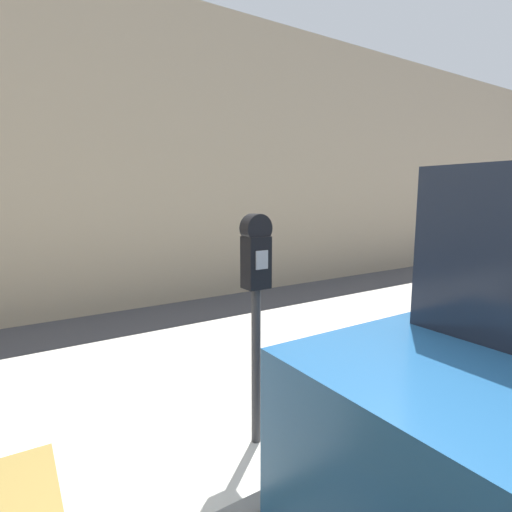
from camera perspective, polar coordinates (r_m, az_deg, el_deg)
The scene contains 3 objects.
sidewalk at distance 3.86m, azimuth -2.08°, elevation -16.44°, with size 24.00×2.80×0.13m.
building_facade at distance 6.38m, azimuth -16.99°, elevation 13.75°, with size 24.00×0.30×4.63m.
parking_meter at distance 2.43m, azimuth 0.00°, elevation -4.12°, with size 0.17×0.13×1.46m.
Camera 1 is at (-1.79, -0.81, 1.70)m, focal length 28.00 mm.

